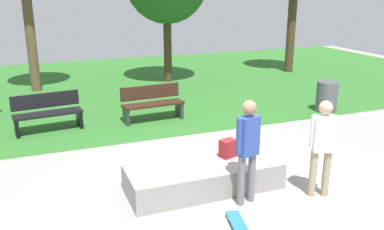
{
  "coord_description": "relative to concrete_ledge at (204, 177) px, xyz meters",
  "views": [
    {
      "loc": [
        -2.92,
        -6.26,
        3.37
      ],
      "look_at": [
        -0.33,
        0.34,
        1.18
      ],
      "focal_mm": 39.02,
      "sensor_mm": 36.0,
      "label": 1
    }
  ],
  "objects": [
    {
      "name": "ground_plane",
      "position": [
        0.33,
        0.21,
        -0.23
      ],
      "size": [
        28.0,
        28.0,
        0.0
      ],
      "primitive_type": "plane",
      "color": "gray"
    },
    {
      "name": "grass_lawn",
      "position": [
        0.33,
        8.43,
        -0.22
      ],
      "size": [
        26.6,
        11.56,
        0.01
      ],
      "primitive_type": "cube",
      "color": "#2D6B28",
      "rests_on": "ground_plane"
    },
    {
      "name": "concrete_ledge",
      "position": [
        0.0,
        0.0,
        0.0
      ],
      "size": [
        2.66,
        1.04,
        0.45
      ],
      "primitive_type": "cube",
      "color": "gray",
      "rests_on": "ground_plane"
    },
    {
      "name": "backpack_on_ledge",
      "position": [
        0.54,
        0.17,
        0.39
      ],
      "size": [
        0.33,
        0.28,
        0.32
      ],
      "primitive_type": "cube",
      "rotation": [
        0.0,
        0.0,
        3.45
      ],
      "color": "maroon",
      "rests_on": "concrete_ledge"
    },
    {
      "name": "skater_performing_trick",
      "position": [
        0.45,
        -0.7,
        0.79
      ],
      "size": [
        0.42,
        0.27,
        1.72
      ],
      "color": "slate",
      "rests_on": "ground_plane"
    },
    {
      "name": "skater_watching",
      "position": [
        1.7,
        -0.93,
        0.74
      ],
      "size": [
        0.41,
        0.3,
        1.65
      ],
      "color": "tan",
      "rests_on": "ground_plane"
    },
    {
      "name": "skateboard_by_ledge",
      "position": [
        -0.03,
        -1.38,
        -0.16
      ],
      "size": [
        0.36,
        0.82,
        0.08
      ],
      "color": "teal",
      "rests_on": "ground_plane"
    },
    {
      "name": "park_bench_near_lamppost",
      "position": [
        0.27,
        4.09,
        0.26
      ],
      "size": [
        1.63,
        0.57,
        0.91
      ],
      "color": "#331E14",
      "rests_on": "ground_plane"
    },
    {
      "name": "park_bench_far_right",
      "position": [
        -2.33,
        4.2,
        0.26
      ],
      "size": [
        1.64,
        0.65,
        0.91
      ],
      "color": "black",
      "rests_on": "ground_plane"
    },
    {
      "name": "trash_bin",
      "position": [
        5.06,
        3.11,
        0.2
      ],
      "size": [
        0.58,
        0.58,
        0.85
      ],
      "primitive_type": "cylinder",
      "color": "#4C4C51",
      "rests_on": "ground_plane"
    }
  ]
}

